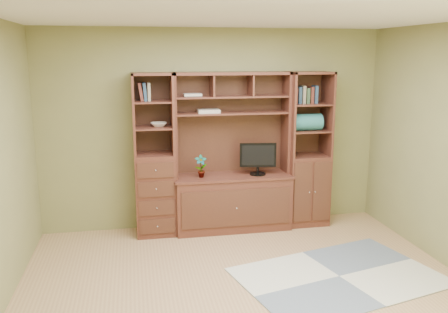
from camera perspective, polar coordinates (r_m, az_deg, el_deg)
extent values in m
cube|color=tan|center=(4.80, 3.11, -16.00)|extent=(4.60, 4.10, 0.04)
cube|color=white|center=(4.24, 3.52, 16.70)|extent=(4.60, 4.10, 0.04)
cube|color=olive|center=(6.26, -1.22, 3.31)|extent=(4.50, 0.04, 2.60)
cube|color=olive|center=(2.54, 14.70, -10.56)|extent=(4.50, 0.04, 2.60)
cube|color=#50261C|center=(6.09, 1.07, 0.43)|extent=(1.54, 0.53, 2.05)
cube|color=#50261C|center=(6.01, -8.38, 0.13)|extent=(0.50, 0.45, 2.05)
cube|color=#50261C|center=(6.42, 9.98, 0.85)|extent=(0.55, 0.45, 2.05)
cube|color=#9DA1A2|center=(5.21, 13.69, -13.86)|extent=(2.28, 1.79, 0.01)
cube|color=black|center=(6.14, 4.11, 0.42)|extent=(0.50, 0.28, 0.58)
imported|color=#A04236|center=(6.02, -2.80, -1.19)|extent=(0.15, 0.10, 0.29)
cube|color=beige|center=(6.04, -1.88, 5.49)|extent=(0.27, 0.20, 0.04)
imported|color=silver|center=(5.94, -7.85, 3.84)|extent=(0.20, 0.20, 0.05)
cube|color=#2A6D6E|center=(6.30, 9.96, 4.09)|extent=(0.38, 0.22, 0.22)
cube|color=brown|center=(6.45, 10.24, 4.08)|extent=(0.32, 0.18, 0.18)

